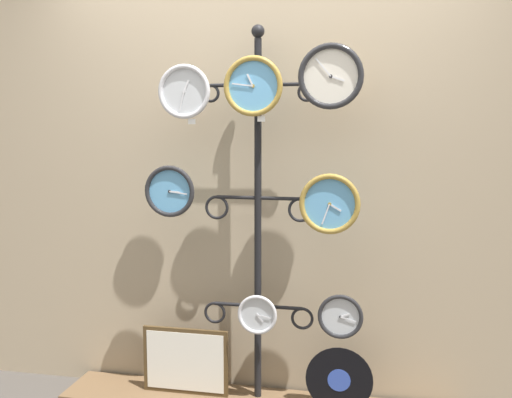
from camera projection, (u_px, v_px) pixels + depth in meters
shop_wall at (264, 157)px, 3.36m from camera, size 4.40×0.04×2.80m
display_stand at (258, 267)px, 3.28m from camera, size 0.62×0.33×2.10m
clock_top_left at (184, 92)px, 3.15m from camera, size 0.29×0.04×0.29m
clock_top_center at (253, 86)px, 3.07m from camera, size 0.31×0.04×0.31m
clock_top_right at (331, 76)px, 2.98m from camera, size 0.33×0.04×0.33m
clock_middle_left at (170, 191)px, 3.22m from camera, size 0.28×0.04×0.28m
clock_middle_right at (330, 204)px, 3.04m from camera, size 0.31×0.04×0.31m
clock_bottom_center at (257, 314)px, 3.21m from camera, size 0.22×0.04×0.22m
clock_bottom_right at (340, 316)px, 3.12m from camera, size 0.24×0.04×0.24m
vinyl_record at (339, 380)px, 3.16m from camera, size 0.36×0.01×0.36m
picture_frame at (185, 361)px, 3.38m from camera, size 0.50×0.02×0.38m
price_tag_upper at (192, 122)px, 3.16m from camera, size 0.04×0.00×0.03m
price_tag_mid at (261, 119)px, 3.09m from camera, size 0.04×0.00×0.03m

